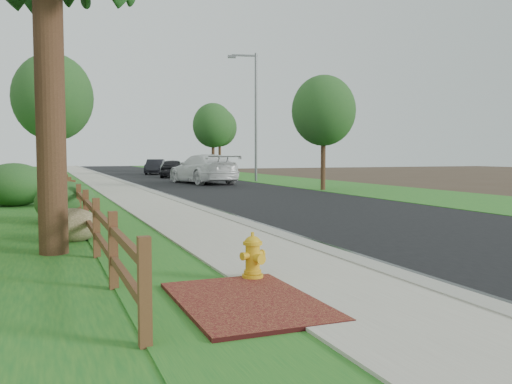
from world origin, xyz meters
name	(u,v)px	position (x,y,z in m)	size (l,w,h in m)	color
ground	(357,276)	(0.00, 0.00, 0.00)	(120.00, 120.00, 0.00)	#3C2D20
road	(166,178)	(4.60, 35.00, 0.01)	(8.00, 90.00, 0.02)	black
curb	(111,178)	(0.40, 35.00, 0.06)	(0.40, 90.00, 0.12)	gray
wet_gutter	(116,179)	(0.75, 35.00, 0.02)	(0.50, 90.00, 0.00)	black
sidewalk	(93,179)	(-0.90, 35.00, 0.05)	(2.20, 90.00, 0.10)	#A8A092
grass_strip	(66,179)	(-2.80, 35.00, 0.03)	(1.60, 90.00, 0.06)	#1B6021
verge_far	(248,176)	(11.50, 35.00, 0.02)	(6.00, 90.00, 0.04)	#1B6021
brick_patch	(246,304)	(-2.20, -1.00, 0.06)	(1.60, 2.40, 0.11)	maroon
ranch_fence	(82,207)	(-3.60, 6.40, 0.62)	(0.12, 16.92, 1.10)	#4F2C1A
fire_hydrant	(253,257)	(-1.70, 0.07, 0.40)	(0.43, 0.35, 0.66)	yellow
white_suv	(203,169)	(5.03, 26.00, 0.94)	(2.57, 6.33, 1.84)	white
dark_car_mid	(173,168)	(5.25, 35.52, 0.75)	(1.73, 4.31, 1.47)	black
dark_car_far	(155,167)	(5.26, 42.73, 0.71)	(1.47, 4.21, 1.39)	black
streetlight	(254,109)	(8.94, 27.24, 4.90)	(1.98, 0.61, 8.65)	slate
boulder	(73,226)	(-3.90, 4.90, 0.37)	(1.10, 0.83, 0.73)	brown
shrub_c	(66,203)	(-3.90, 8.25, 0.57)	(1.59, 1.59, 1.15)	#19471F
shrub_d	(14,185)	(-5.40, 14.00, 0.78)	(2.29, 2.29, 1.56)	#19471F
tree_near_left	(53,98)	(-3.90, 20.29, 4.53)	(3.71, 3.71, 6.58)	#382317
tree_near_right	(324,111)	(9.00, 17.56, 4.08)	(3.28, 3.28, 5.90)	#382317
tree_mid_left	(48,102)	(-3.96, 34.86, 5.63)	(4.56, 4.56, 8.16)	#382317
tree_mid_right	(213,125)	(9.00, 36.75, 4.28)	(3.40, 3.40, 6.16)	#382317
tree_far_right	(220,128)	(12.61, 46.20, 4.58)	(3.55, 3.55, 6.55)	#382317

